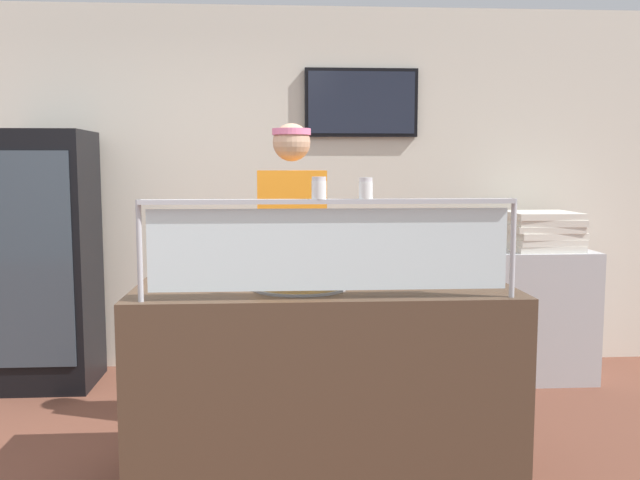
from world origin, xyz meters
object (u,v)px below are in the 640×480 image
pizza_server (293,281)px  drink_fridge (47,260)px  pepper_flake_shaker (366,190)px  pizza_box_stack (542,231)px  worker_figure (293,259)px  pizza_tray (300,285)px  parmesan_shaker (319,189)px

pizza_server → drink_fridge: 2.32m
pepper_flake_shaker → pizza_box_stack: (1.51, 1.83, -0.36)m
pepper_flake_shaker → worker_figure: (-0.29, 0.91, -0.42)m
pizza_tray → drink_fridge: bearing=136.4°
pizza_box_stack → worker_figure: bearing=-153.0°
parmesan_shaker → pepper_flake_shaker: (0.20, 0.00, -0.00)m
pizza_server → drink_fridge: bearing=139.4°
pizza_box_stack → pepper_flake_shaker: bearing=-129.5°
pizza_server → parmesan_shaker: 0.52m
pizza_server → pizza_box_stack: pizza_box_stack is taller
pizza_server → pepper_flake_shaker: 0.59m
pizza_server → pepper_flake_shaker: (0.30, -0.25, 0.44)m
parmesan_shaker → drink_fridge: 2.63m
pepper_flake_shaker → pizza_box_stack: bearing=50.5°
pizza_server → pepper_flake_shaker: pepper_flake_shaker is taller
pizza_tray → parmesan_shaker: size_ratio=4.69×
parmesan_shaker → pepper_flake_shaker: size_ratio=1.04×
pizza_server → pizza_box_stack: bearing=44.9°
worker_figure → pizza_server: bearing=-91.3°
pizza_server → worker_figure: worker_figure is taller
pizza_tray → pizza_box_stack: bearing=41.2°
pizza_tray → pepper_flake_shaker: pepper_flake_shaker is taller
drink_fridge → pizza_tray: bearing=-43.6°
drink_fridge → pizza_box_stack: (3.46, -0.04, 0.18)m
pizza_server → drink_fridge: size_ratio=0.16×
parmesan_shaker → pepper_flake_shaker: 0.20m
parmesan_shaker → worker_figure: worker_figure is taller
pizza_server → pizza_box_stack: size_ratio=0.56×
pizza_tray → pizza_box_stack: size_ratio=0.90×
worker_figure → pizza_box_stack: (1.80, 0.92, 0.06)m
pizza_server → worker_figure: size_ratio=0.16×
pepper_flake_shaker → worker_figure: size_ratio=0.05×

